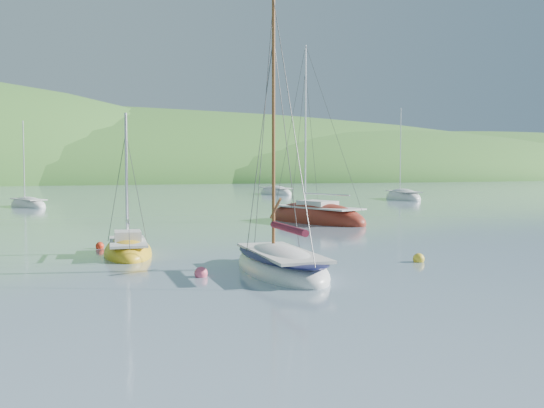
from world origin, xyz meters
name	(u,v)px	position (x,y,z in m)	size (l,w,h in m)	color
ground	(373,266)	(0.00, 0.00, 0.00)	(700.00, 700.00, 0.00)	gray
shoreline_hills	(32,181)	(-9.66, 172.42, 0.00)	(690.00, 135.00, 56.00)	#2D6B29
daysailer_white	(281,266)	(-3.78, -0.01, 0.23)	(3.00, 6.95, 10.42)	white
sloop_red	(316,219)	(6.21, 17.30, 0.24)	(5.42, 9.36, 13.10)	maroon
sailboat_yellow	(128,251)	(-8.10, 6.27, 0.17)	(2.59, 5.18, 6.60)	gold
distant_sloop_a	(28,205)	(-11.76, 42.45, 0.16)	(4.32, 6.62, 8.92)	white
distant_sloop_b	(276,193)	(20.70, 58.97, 0.19)	(3.36, 8.09, 11.28)	white
distant_sloop_d	(403,198)	(29.14, 40.36, 0.20)	(4.76, 8.68, 11.75)	white
mooring_buoys	(259,260)	(-3.79, 2.14, 0.12)	(11.50, 9.25, 0.45)	gold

